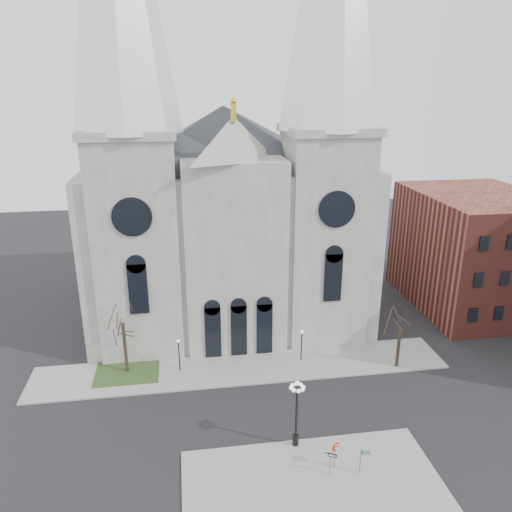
{
  "coord_description": "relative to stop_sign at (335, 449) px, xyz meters",
  "views": [
    {
      "loc": [
        -5.04,
        -31.0,
        26.41
      ],
      "look_at": [
        0.91,
        8.0,
        12.62
      ],
      "focal_mm": 35.0,
      "sensor_mm": 36.0,
      "label": 1
    }
  ],
  "objects": [
    {
      "name": "ground",
      "position": [
        -4.9,
        3.26,
        -1.75
      ],
      "size": [
        160.0,
        160.0,
        0.0
      ],
      "primitive_type": "plane",
      "color": "black",
      "rests_on": "ground"
    },
    {
      "name": "sidewalk_near",
      "position": [
        -1.9,
        -1.74,
        -1.68
      ],
      "size": [
        18.0,
        10.0,
        0.14
      ],
      "primitive_type": "cube",
      "color": "gray",
      "rests_on": "ground"
    },
    {
      "name": "sidewalk_far",
      "position": [
        -4.9,
        14.26,
        -1.68
      ],
      "size": [
        40.0,
        6.0,
        0.14
      ],
      "primitive_type": "cube",
      "color": "gray",
      "rests_on": "ground"
    },
    {
      "name": "grass_patch",
      "position": [
        -15.9,
        15.26,
        -1.66
      ],
      "size": [
        6.0,
        5.0,
        0.18
      ],
      "primitive_type": "cube",
      "color": "#31481F",
      "rests_on": "ground"
    },
    {
      "name": "cathedral",
      "position": [
        -4.9,
        26.12,
        16.73
      ],
      "size": [
        33.0,
        26.66,
        54.0
      ],
      "color": "gray",
      "rests_on": "ground"
    },
    {
      "name": "bg_building_brick",
      "position": [
        25.1,
        25.26,
        5.25
      ],
      "size": [
        14.0,
        18.0,
        14.0
      ],
      "primitive_type": "cube",
      "color": "brown",
      "rests_on": "ground"
    },
    {
      "name": "tree_left",
      "position": [
        -15.9,
        15.26,
        3.83
      ],
      "size": [
        3.2,
        3.2,
        7.5
      ],
      "color": "black",
      "rests_on": "ground"
    },
    {
      "name": "tree_right",
      "position": [
        10.1,
        12.26,
        2.71
      ],
      "size": [
        3.2,
        3.2,
        6.0
      ],
      "color": "black",
      "rests_on": "ground"
    },
    {
      "name": "ped_lamp_left",
      "position": [
        -10.9,
        14.76,
        0.58
      ],
      "size": [
        0.32,
        0.32,
        3.26
      ],
      "color": "black",
      "rests_on": "sidewalk_far"
    },
    {
      "name": "ped_lamp_right",
      "position": [
        1.1,
        14.76,
        0.58
      ],
      "size": [
        0.32,
        0.32,
        3.26
      ],
      "color": "black",
      "rests_on": "sidewalk_far"
    },
    {
      "name": "stop_sign",
      "position": [
        0.0,
        0.0,
        0.0
      ],
      "size": [
        0.81,
        0.09,
        2.24
      ],
      "rotation": [
        0.0,
        0.0,
        0.07
      ],
      "color": "slate",
      "rests_on": "sidewalk_near"
    },
    {
      "name": "globe_lamp",
      "position": [
        -2.22,
        2.76,
        1.94
      ],
      "size": [
        1.27,
        1.27,
        5.65
      ],
      "rotation": [
        0.0,
        0.0,
        -0.04
      ],
      "color": "black",
      "rests_on": "sidewalk_near"
    },
    {
      "name": "one_way_sign",
      "position": [
        -0.51,
        -0.62,
        -0.29
      ],
      "size": [
        0.78,
        0.39,
        1.93
      ],
      "rotation": [
        0.0,
        0.0,
        -0.43
      ],
      "color": "slate",
      "rests_on": "sidewalk_near"
    },
    {
      "name": "street_name_sign",
      "position": [
        1.7,
        -0.8,
        -0.41
      ],
      "size": [
        0.64,
        0.18,
        2.01
      ],
      "rotation": [
        0.0,
        0.0,
        -0.21
      ],
      "color": "slate",
      "rests_on": "sidewalk_near"
    }
  ]
}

